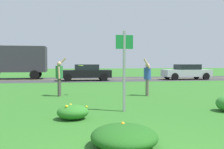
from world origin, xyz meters
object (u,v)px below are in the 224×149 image
car_black_center_left (86,72)px  box_truck_white (13,61)px  sign_post_near_path (124,63)px  person_thrower_green_shirt (59,75)px  person_catcher_blue_shirt (147,76)px  frisbee_lime (81,65)px  car_silver_leftmost (186,72)px

car_black_center_left → box_truck_white: box_truck_white is taller
sign_post_near_path → box_truck_white: 19.08m
person_thrower_green_shirt → person_catcher_blue_shirt: 4.18m
frisbee_lime → box_truck_white: (-6.06, 13.43, 0.36)m
sign_post_near_path → car_silver_leftmost: size_ratio=0.57×
person_thrower_green_shirt → box_truck_white: bearing=110.5°
sign_post_near_path → person_catcher_blue_shirt: 4.10m
person_thrower_green_shirt → box_truck_white: box_truck_white is taller
car_silver_leftmost → frisbee_lime: bearing=-136.0°
person_catcher_blue_shirt → box_truck_white: (-9.18, 14.08, 0.87)m
car_black_center_left → car_silver_leftmost: bearing=0.0°
sign_post_near_path → box_truck_white: box_truck_white is taller
person_thrower_green_shirt → box_truck_white: 14.45m
person_catcher_blue_shirt → box_truck_white: 16.83m
person_catcher_blue_shirt → frisbee_lime: 3.23m
frisbee_lime → sign_post_near_path: bearing=-74.1°
frisbee_lime → car_silver_leftmost: 14.63m
person_thrower_green_shirt → car_black_center_left: person_thrower_green_shirt is taller
person_catcher_blue_shirt → car_black_center_left: (-2.27, 10.79, -0.19)m
sign_post_near_path → person_catcher_blue_shirt: size_ratio=1.45×
frisbee_lime → car_black_center_left: 10.20m
frisbee_lime → car_black_center_left: size_ratio=0.05×
person_thrower_green_shirt → car_black_center_left: size_ratio=0.41×
person_catcher_blue_shirt → car_silver_leftmost: 13.08m
sign_post_near_path → car_silver_leftmost: bearing=57.0°
person_thrower_green_shirt → frisbee_lime: (1.02, 0.09, 0.46)m
person_catcher_blue_shirt → frisbee_lime: (-3.12, 0.65, 0.52)m
person_thrower_green_shirt → car_silver_leftmost: bearing=41.6°
sign_post_near_path → car_black_center_left: 14.39m
box_truck_white → person_catcher_blue_shirt: bearing=-56.9°
sign_post_near_path → car_silver_leftmost: (9.31, 14.36, -0.82)m
car_silver_leftmost → person_thrower_green_shirt: bearing=-138.4°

